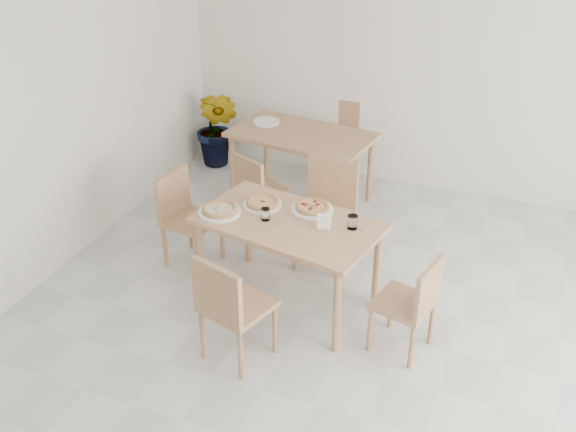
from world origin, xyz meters
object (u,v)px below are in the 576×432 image
at_px(plate_margherita, 263,205).
at_px(plate_empty, 266,122).
at_px(second_table, 301,142).
at_px(potted_plant, 217,128).
at_px(napkin_holder, 324,222).
at_px(chair_back_s, 257,188).
at_px(tumbler_a, 266,214).
at_px(chair_back_n, 337,134).
at_px(plate_pepperoni, 312,209).
at_px(pizza_margherita, 263,202).
at_px(main_table, 288,231).
at_px(chair_north, 328,205).
at_px(chair_west, 184,212).
at_px(chair_east, 413,300).
at_px(pizza_pepperoni, 312,207).
at_px(tumbler_b, 352,222).
at_px(plate_mushroom, 220,212).
at_px(chair_south, 229,304).
at_px(pizza_mushroom, 219,209).

distance_m(plate_margherita, plate_empty, 1.78).
height_order(second_table, potted_plant, potted_plant).
bearing_deg(napkin_holder, chair_back_s, 124.15).
xyz_separation_m(tumbler_a, chair_back_n, (-0.20, 2.43, -0.31)).
height_order(plate_margherita, plate_pepperoni, same).
height_order(plate_pepperoni, pizza_margherita, pizza_margherita).
height_order(main_table, plate_pepperoni, plate_pepperoni).
distance_m(chair_north, chair_back_n, 1.71).
bearing_deg(pizza_margherita, tumbler_a, -60.64).
distance_m(chair_west, chair_east, 2.16).
bearing_deg(potted_plant, second_table, -21.39).
bearing_deg(pizza_pepperoni, chair_back_n, 102.57).
relative_size(chair_east, plate_empty, 2.88).
bearing_deg(potted_plant, chair_back_s, -49.38).
height_order(pizza_margherita, tumbler_b, tumbler_b).
distance_m(plate_mushroom, pizza_pepperoni, 0.72).
height_order(plate_pepperoni, napkin_holder, napkin_holder).
bearing_deg(plate_empty, pizza_margherita, -67.78).
distance_m(chair_south, pizza_margherita, 1.02).
bearing_deg(plate_pepperoni, chair_north, 94.38).
distance_m(main_table, pizza_pepperoni, 0.28).
distance_m(chair_east, second_table, 2.48).
bearing_deg(chair_east, napkin_holder, -92.96).
distance_m(chair_back_n, plate_empty, 0.87).
xyz_separation_m(pizza_mushroom, pizza_pepperoni, (0.66, 0.30, 0.00)).
distance_m(pizza_mushroom, chair_back_s, 1.10).
height_order(pizza_margherita, pizza_pepperoni, same).
height_order(tumbler_b, chair_back_n, tumbler_b).
distance_m(chair_west, second_table, 1.54).
height_order(chair_north, napkin_holder, chair_north).
height_order(chair_west, pizza_mushroom, chair_west).
relative_size(chair_west, tumbler_a, 8.85).
bearing_deg(pizza_pepperoni, plate_empty, 124.12).
relative_size(main_table, pizza_pepperoni, 4.37).
bearing_deg(plate_mushroom, tumbler_b, 8.41).
xyz_separation_m(main_table, chair_south, (-0.11, -0.81, -0.15)).
distance_m(chair_north, chair_east, 1.38).
bearing_deg(plate_mushroom, plate_margherita, 40.84).
distance_m(chair_north, pizza_margherita, 0.73).
distance_m(chair_west, chair_back_s, 0.81).
bearing_deg(plate_mushroom, main_table, 7.79).
xyz_separation_m(chair_back_n, potted_plant, (-1.32, -0.26, -0.04)).
relative_size(pizza_pepperoni, chair_back_n, 0.41).
distance_m(pizza_pepperoni, chair_back_s, 1.14).
height_order(plate_margherita, pizza_mushroom, pizza_mushroom).
height_order(second_table, plate_empty, plate_empty).
bearing_deg(plate_mushroom, plate_pepperoni, 24.74).
height_order(plate_mushroom, plate_pepperoni, same).
distance_m(main_table, tumbler_b, 0.51).
xyz_separation_m(plate_margherita, second_table, (-0.24, 1.52, -0.10)).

